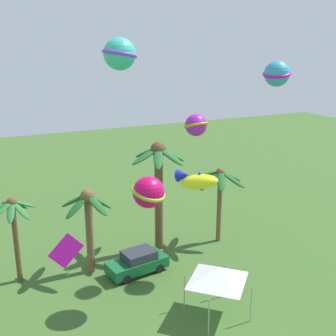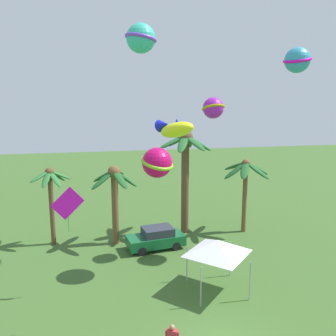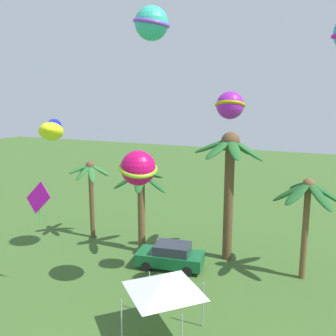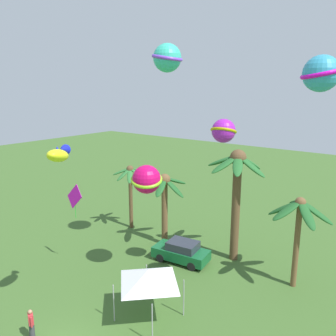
% 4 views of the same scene
% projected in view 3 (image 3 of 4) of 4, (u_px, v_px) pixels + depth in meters
% --- Properties ---
extents(palm_tree_0, '(3.43, 3.81, 5.67)m').
position_uv_depth(palm_tree_0, '(141.00, 190.00, 24.00)').
color(palm_tree_0, brown).
rests_on(palm_tree_0, ground).
extents(palm_tree_1, '(2.85, 2.86, 5.55)m').
position_uv_depth(palm_tree_1, '(91.00, 180.00, 26.37)').
color(palm_tree_1, brown).
rests_on(palm_tree_1, ground).
extents(palm_tree_2, '(3.81, 3.75, 5.73)m').
position_uv_depth(palm_tree_2, '(307.00, 200.00, 20.34)').
color(palm_tree_2, brown).
rests_on(palm_tree_2, ground).
extents(palm_tree_3, '(4.24, 4.13, 7.94)m').
position_uv_depth(palm_tree_3, '(229.00, 168.00, 22.59)').
color(palm_tree_3, brown).
rests_on(palm_tree_3, ground).
extents(parked_car_0, '(4.10, 2.23, 1.51)m').
position_uv_depth(parked_car_0, '(171.00, 256.00, 22.28)').
color(parked_car_0, '#145B2D').
rests_on(parked_car_0, ground).
extents(festival_tent, '(2.86, 2.86, 2.85)m').
position_uv_depth(festival_tent, '(164.00, 283.00, 15.66)').
color(festival_tent, '#9E9EA3').
rests_on(festival_tent, ground).
extents(kite_ball_0, '(1.69, 1.68, 1.34)m').
position_uv_depth(kite_ball_0, '(230.00, 105.00, 18.23)').
color(kite_ball_0, purple).
extents(kite_diamond_1, '(1.70, 0.24, 2.36)m').
position_uv_depth(kite_diamond_1, '(38.00, 198.00, 19.31)').
color(kite_diamond_1, '#C411B0').
extents(kite_fish_2, '(1.63, 1.96, 0.93)m').
position_uv_depth(kite_fish_2, '(51.00, 130.00, 13.03)').
color(kite_fish_2, yellow).
extents(kite_ball_4, '(2.68, 2.67, 1.74)m').
position_uv_depth(kite_ball_4, '(138.00, 168.00, 18.56)').
color(kite_ball_4, '#CB0A59').
extents(kite_ball_5, '(2.08, 2.07, 1.77)m').
position_uv_depth(kite_ball_5, '(152.00, 23.00, 19.72)').
color(kite_ball_5, '#35C3A8').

